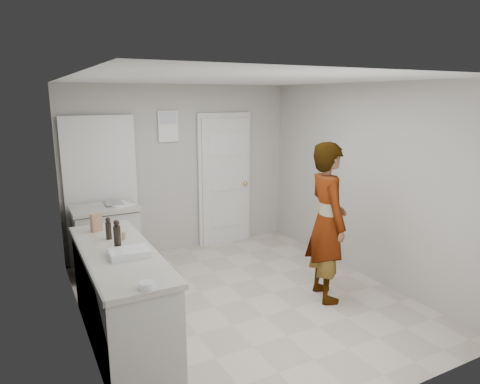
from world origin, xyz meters
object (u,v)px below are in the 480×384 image
oil_cruet_b (117,236)px  egg_bowl (146,285)px  person (327,222)px  oil_cruet_a (108,229)px  baking_dish (130,253)px  spice_jar (124,235)px  cake_mix_box (96,223)px

oil_cruet_b → egg_bowl: oil_cruet_b is taller
person → oil_cruet_a: person is taller
oil_cruet_a → baking_dish: 0.58m
spice_jar → baking_dish: size_ratio=0.20×
baking_dish → oil_cruet_b: bearing=108.8°
spice_jar → baking_dish: 0.50m
cake_mix_box → egg_bowl: (0.09, -1.60, -0.07)m
cake_mix_box → oil_cruet_a: size_ratio=0.85×
spice_jar → oil_cruet_b: (-0.13, -0.31, 0.11)m
person → cake_mix_box: 2.55m
oil_cruet_a → baking_dish: (0.07, -0.57, -0.08)m
cake_mix_box → oil_cruet_b: (0.07, -0.70, 0.05)m
person → egg_bowl: (-2.31, -0.73, 0.03)m
person → egg_bowl: person is taller
egg_bowl → cake_mix_box: bearing=93.1°
cake_mix_box → spice_jar: 0.44m
oil_cruet_b → cake_mix_box: bearing=95.8°
oil_cruet_b → person: bearing=-4.1°
cake_mix_box → oil_cruet_a: 0.32m
cake_mix_box → oil_cruet_b: 0.70m
person → oil_cruet_a: size_ratio=8.08×
oil_cruet_a → oil_cruet_b: bearing=-89.0°
spice_jar → egg_bowl: (-0.11, -1.21, -0.01)m
oil_cruet_b → spice_jar: bearing=67.6°
cake_mix_box → spice_jar: cake_mix_box is taller
baking_dish → oil_cruet_a: bearing=97.0°
oil_cruet_b → baking_dish: size_ratio=0.82×
oil_cruet_a → person: bearing=-13.3°
person → baking_dish: (-2.26, -0.02, 0.03)m
baking_dish → person: bearing=0.4°
cake_mix_box → baking_dish: 0.90m
baking_dish → spice_jar: bearing=82.5°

